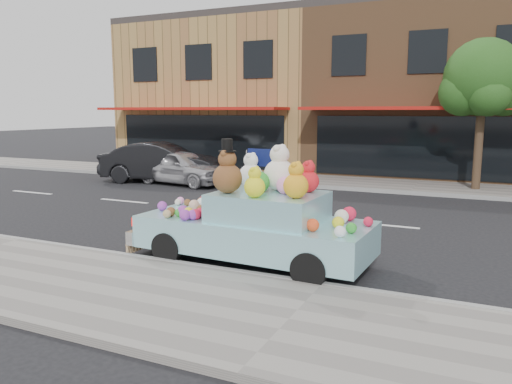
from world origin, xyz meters
The scene contains 11 objects.
ground centered at (0.00, 0.00, 0.00)m, with size 120.00×120.00×0.00m, color black.
near_sidewalk centered at (0.00, -6.50, 0.06)m, with size 60.00×3.00×0.12m, color gray.
far_sidewalk centered at (0.00, 6.50, 0.06)m, with size 60.00×3.00×0.12m, color gray.
near_kerb centered at (0.00, -5.00, 0.07)m, with size 60.00×0.12×0.13m, color gray.
far_kerb centered at (0.00, 5.00, 0.07)m, with size 60.00×0.12×0.13m, color gray.
storefront_left centered at (-10.00, 11.97, 3.64)m, with size 10.00×9.80×7.30m.
storefront_mid centered at (0.00, 11.97, 3.64)m, with size 10.00×9.80×7.30m.
street_tree centered at (2.03, 6.55, 3.69)m, with size 3.00×2.70×5.22m.
car_silver centered at (-8.40, 3.87, 0.67)m, with size 1.59×3.96×1.35m, color #BBBABF.
car_dark centered at (-9.41, 4.06, 0.78)m, with size 1.66×4.75×1.56m, color black.
art_car centered at (-1.56, -4.14, 0.79)m, with size 4.56×1.95×2.32m.
Camera 1 is at (2.17, -12.29, 2.81)m, focal length 35.00 mm.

